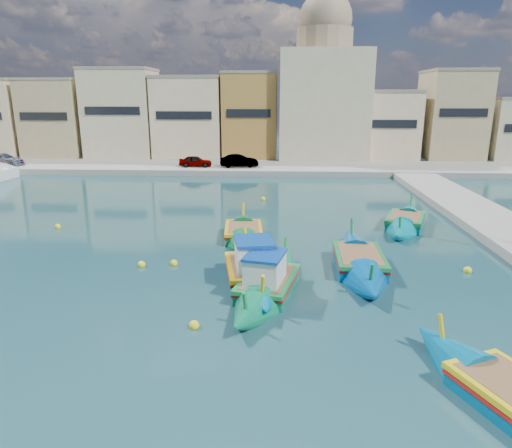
% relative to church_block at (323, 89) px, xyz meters
% --- Properties ---
extents(ground, '(160.00, 160.00, 0.00)m').
position_rel_church_block_xyz_m(ground, '(-10.00, -40.00, -8.41)').
color(ground, '#14383C').
rests_on(ground, ground).
extents(north_quay, '(80.00, 8.00, 0.60)m').
position_rel_church_block_xyz_m(north_quay, '(-10.00, -8.00, -8.11)').
color(north_quay, gray).
rests_on(north_quay, ground).
extents(north_townhouses, '(83.20, 7.87, 10.19)m').
position_rel_church_block_xyz_m(north_townhouses, '(-3.32, -0.64, -3.41)').
color(north_townhouses, beige).
rests_on(north_townhouses, ground).
extents(church_block, '(10.00, 10.00, 19.10)m').
position_rel_church_block_xyz_m(church_block, '(0.00, 0.00, 0.00)').
color(church_block, '#C2B891').
rests_on(church_block, ground).
extents(parked_cars, '(29.13, 1.99, 1.28)m').
position_rel_church_block_xyz_m(parked_cars, '(-21.22, -9.50, -7.19)').
color(parked_cars, '#4C1919').
rests_on(parked_cars, north_quay).
extents(luzzu_turquoise_cabin, '(3.76, 8.79, 2.76)m').
position_rel_church_block_xyz_m(luzzu_turquoise_cabin, '(-5.25, -39.12, -8.07)').
color(luzzu_turquoise_cabin, '#0B7750').
rests_on(luzzu_turquoise_cabin, ground).
extents(luzzu_blue_cabin, '(3.55, 8.70, 3.00)m').
position_rel_church_block_xyz_m(luzzu_blue_cabin, '(-5.93, -37.93, -8.04)').
color(luzzu_blue_cabin, '#00739F').
rests_on(luzzu_blue_cabin, ground).
extents(luzzu_cyan_mid, '(4.67, 8.31, 2.41)m').
position_rel_church_block_xyz_m(luzzu_cyan_mid, '(2.71, -29.11, -8.15)').
color(luzzu_cyan_mid, '#008497').
rests_on(luzzu_cyan_mid, ground).
extents(luzzu_green, '(2.57, 7.71, 2.39)m').
position_rel_church_block_xyz_m(luzzu_green, '(-6.79, -31.98, -8.15)').
color(luzzu_green, '#0B7642').
rests_on(luzzu_green, ground).
extents(luzzu_blue_south, '(2.32, 9.03, 2.59)m').
position_rel_church_block_xyz_m(luzzu_blue_south, '(-1.18, -36.24, -8.14)').
color(luzzu_blue_south, '#0057A5').
rests_on(luzzu_blue_south, ground).
extents(yacht_north, '(2.94, 8.28, 10.85)m').
position_rel_church_block_xyz_m(yacht_north, '(-31.64, -13.94, -7.98)').
color(yacht_north, white).
rests_on(yacht_north, ground).
extents(mooring_buoys, '(21.94, 20.26, 0.36)m').
position_rel_church_block_xyz_m(mooring_buoys, '(-8.16, -34.04, -8.33)').
color(mooring_buoys, '#FFFA1A').
rests_on(mooring_buoys, ground).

